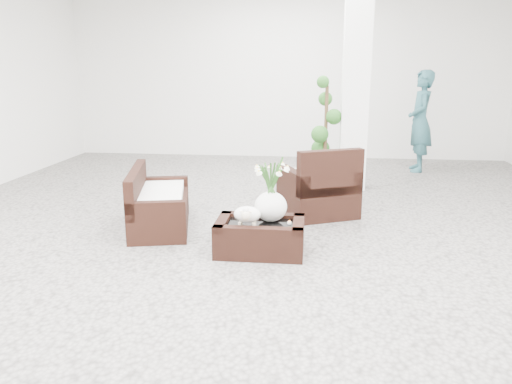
# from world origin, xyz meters

# --- Properties ---
(ground) EXTENTS (11.00, 11.00, 0.00)m
(ground) POSITION_xyz_m (0.00, 0.00, 0.00)
(ground) COLOR gray
(ground) RESTS_ON ground
(column) EXTENTS (0.40, 0.40, 3.50)m
(column) POSITION_xyz_m (1.20, 2.80, 1.75)
(column) COLOR white
(column) RESTS_ON ground
(coffee_table) EXTENTS (0.90, 0.60, 0.31)m
(coffee_table) POSITION_xyz_m (0.05, -0.20, 0.16)
(coffee_table) COLOR black
(coffee_table) RESTS_ON ground
(sheep_figurine) EXTENTS (0.28, 0.23, 0.21)m
(sheep_figurine) POSITION_xyz_m (-0.07, -0.30, 0.42)
(sheep_figurine) COLOR white
(sheep_figurine) RESTS_ON coffee_table
(planter_narcissus) EXTENTS (0.44, 0.44, 0.80)m
(planter_narcissus) POSITION_xyz_m (0.15, -0.10, 0.71)
(planter_narcissus) COLOR white
(planter_narcissus) RESTS_ON coffee_table
(tealight) EXTENTS (0.04, 0.04, 0.03)m
(tealight) POSITION_xyz_m (0.35, -0.18, 0.33)
(tealight) COLOR white
(tealight) RESTS_ON coffee_table
(armchair) EXTENTS (1.11, 1.09, 0.90)m
(armchair) POSITION_xyz_m (0.66, 1.25, 0.45)
(armchair) COLOR black
(armchair) RESTS_ON ground
(loveseat) EXTENTS (0.93, 1.45, 0.72)m
(loveseat) POSITION_xyz_m (-1.22, 0.50, 0.36)
(loveseat) COLOR black
(loveseat) RESTS_ON ground
(topiary) EXTENTS (0.46, 0.46, 1.71)m
(topiary) POSITION_xyz_m (0.77, 2.75, 0.86)
(topiary) COLOR #204C18
(topiary) RESTS_ON ground
(shopper) EXTENTS (0.46, 0.68, 1.83)m
(shopper) POSITION_xyz_m (2.50, 4.27, 0.91)
(shopper) COLOR #2A565D
(shopper) RESTS_ON ground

